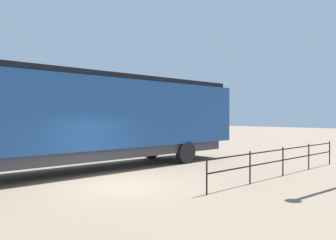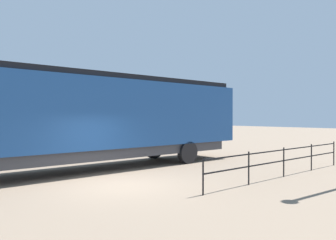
% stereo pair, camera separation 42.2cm
% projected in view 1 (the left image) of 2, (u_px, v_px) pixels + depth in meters
% --- Properties ---
extents(ground_plane, '(120.00, 120.00, 0.00)m').
position_uv_depth(ground_plane, '(122.00, 186.00, 11.08)').
color(ground_plane, '#84705B').
extents(locomotive, '(2.99, 18.62, 4.15)m').
position_uv_depth(locomotive, '(72.00, 116.00, 13.61)').
color(locomotive, navy).
rests_on(locomotive, ground_plane).
extents(platform_fence, '(0.05, 9.13, 1.13)m').
position_uv_depth(platform_fence, '(283.00, 157.00, 12.84)').
color(platform_fence, black).
rests_on(platform_fence, ground_plane).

